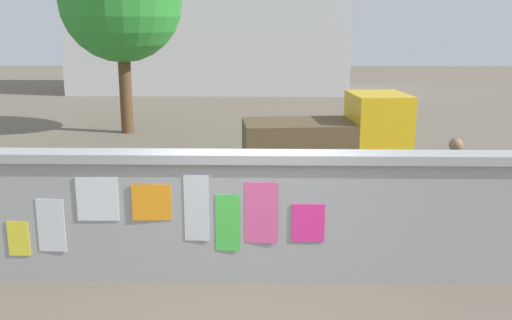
# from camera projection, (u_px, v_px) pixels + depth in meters

# --- Properties ---
(ground) EXTENTS (60.00, 60.00, 0.00)m
(ground) POSITION_uv_depth(u_px,v_px,m) (261.00, 150.00, 15.67)
(ground) COLOR #6B6051
(poster_wall) EXTENTS (7.20, 0.42, 1.76)m
(poster_wall) POSITION_uv_depth(u_px,v_px,m) (253.00, 215.00, 7.68)
(poster_wall) COLOR #9C9C9C
(poster_wall) RESTS_ON ground
(auto_rickshaw_truck) EXTENTS (3.74, 1.89, 1.85)m
(auto_rickshaw_truck) POSITION_uv_depth(u_px,v_px,m) (334.00, 136.00, 12.93)
(auto_rickshaw_truck) COLOR black
(auto_rickshaw_truck) RESTS_ON ground
(motorcycle) EXTENTS (1.90, 0.56, 0.87)m
(motorcycle) POSITION_uv_depth(u_px,v_px,m) (126.00, 215.00, 9.04)
(motorcycle) COLOR black
(motorcycle) RESTS_ON ground
(bicycle_near) EXTENTS (1.69, 0.47, 0.95)m
(bicycle_near) POSITION_uv_depth(u_px,v_px,m) (276.00, 205.00, 9.84)
(bicycle_near) COLOR black
(bicycle_near) RESTS_ON ground
(person_walking) EXTENTS (0.43, 0.43, 1.62)m
(person_walking) POSITION_uv_depth(u_px,v_px,m) (453.00, 177.00, 9.28)
(person_walking) COLOR #3F994C
(person_walking) RESTS_ON ground
(tree_roadside) EXTENTS (3.66, 3.66, 5.83)m
(tree_roadside) POSITION_uv_depth(u_px,v_px,m) (121.00, 1.00, 17.25)
(tree_roadside) COLOR brown
(tree_roadside) RESTS_ON ground
(building_background) EXTENTS (13.50, 4.76, 8.58)m
(building_background) POSITION_uv_depth(u_px,v_px,m) (209.00, 2.00, 27.91)
(building_background) COLOR silver
(building_background) RESTS_ON ground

